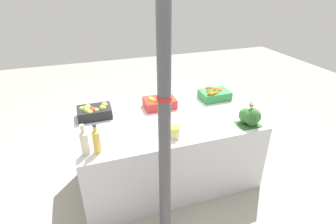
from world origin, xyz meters
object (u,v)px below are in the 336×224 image
object	(u,v)px
support_pole	(164,108)
juice_bottle_golden	(96,140)
broccoli_pile	(251,117)
carrot_crate	(215,95)
sparrow_bird	(251,105)
pickle_jar	(175,132)
orange_crate	(160,102)
apple_crate	(94,111)
juice_bottle_cloudy	(84,142)

from	to	relation	value
support_pole	juice_bottle_golden	distance (m)	0.74
broccoli_pile	carrot_crate	bearing A→B (deg)	93.70
carrot_crate	sparrow_bird	xyz separation A→B (m)	(0.04, -0.65, 0.16)
pickle_jar	sparrow_bird	bearing A→B (deg)	-0.84
pickle_jar	juice_bottle_golden	bearing A→B (deg)	-179.51
carrot_crate	orange_crate	bearing A→B (deg)	-179.66
orange_crate	juice_bottle_golden	size ratio (longest dim) A/B	1.29
broccoli_pile	sparrow_bird	bearing A→B (deg)	98.13
apple_crate	orange_crate	size ratio (longest dim) A/B	1.00
sparrow_bird	orange_crate	bearing A→B (deg)	-105.04
broccoli_pile	apple_crate	bearing A→B (deg)	155.18
apple_crate	juice_bottle_cloudy	size ratio (longest dim) A/B	1.22
juice_bottle_golden	sparrow_bird	bearing A→B (deg)	-0.22
apple_crate	broccoli_pile	size ratio (longest dim) A/B	1.55
orange_crate	pickle_jar	size ratio (longest dim) A/B	3.20
carrot_crate	broccoli_pile	distance (m)	0.67
support_pole	orange_crate	bearing A→B (deg)	74.77
sparrow_bird	apple_crate	bearing A→B (deg)	-87.76
apple_crate	juice_bottle_cloudy	world-z (taller)	juice_bottle_cloudy
orange_crate	carrot_crate	world-z (taller)	carrot_crate
support_pole	juice_bottle_cloudy	size ratio (longest dim) A/B	9.11
apple_crate	broccoli_pile	bearing A→B (deg)	-24.82
orange_crate	juice_bottle_cloudy	bearing A→B (deg)	-142.59
juice_bottle_cloudy	pickle_jar	distance (m)	0.78
broccoli_pile	sparrow_bird	world-z (taller)	sparrow_bird
support_pole	apple_crate	world-z (taller)	support_pole
juice_bottle_golden	pickle_jar	world-z (taller)	juice_bottle_golden
broccoli_pile	pickle_jar	size ratio (longest dim) A/B	2.07
support_pole	carrot_crate	distance (m)	1.51
apple_crate	carrot_crate	xyz separation A→B (m)	(1.40, 0.00, -0.01)
support_pole	pickle_jar	bearing A→B (deg)	61.06
apple_crate	orange_crate	xyz separation A→B (m)	(0.71, -0.00, 0.00)
apple_crate	orange_crate	world-z (taller)	same
apple_crate	carrot_crate	bearing A→B (deg)	0.06
orange_crate	apple_crate	bearing A→B (deg)	179.78
orange_crate	broccoli_pile	size ratio (longest dim) A/B	1.55
support_pole	juice_bottle_cloudy	bearing A→B (deg)	143.06
apple_crate	juice_bottle_golden	world-z (taller)	juice_bottle_golden
support_pole	juice_bottle_cloudy	distance (m)	0.80
broccoli_pile	pickle_jar	world-z (taller)	broccoli_pile
broccoli_pile	juice_bottle_cloudy	distance (m)	1.57
juice_bottle_golden	sparrow_bird	world-z (taller)	juice_bottle_golden
orange_crate	juice_bottle_cloudy	world-z (taller)	juice_bottle_cloudy
juice_bottle_golden	juice_bottle_cloudy	bearing A→B (deg)	180.00
support_pole	carrot_crate	size ratio (longest dim) A/B	7.44
juice_bottle_cloudy	broccoli_pile	bearing A→B (deg)	-0.91
juice_bottle_golden	pickle_jar	distance (m)	0.69
apple_crate	sparrow_bird	xyz separation A→B (m)	(1.44, -0.65, 0.15)
broccoli_pile	pickle_jar	distance (m)	0.79
orange_crate	juice_bottle_cloudy	size ratio (longest dim) A/B	1.22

